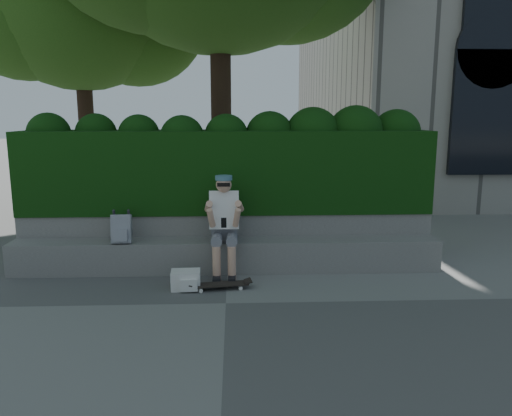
{
  "coord_description": "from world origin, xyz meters",
  "views": [
    {
      "loc": [
        0.11,
        -5.56,
        2.2
      ],
      "look_at": [
        0.4,
        1.0,
        0.95
      ],
      "focal_mm": 35.0,
      "sensor_mm": 36.0,
      "label": 1
    }
  ],
  "objects_px": {
    "backpack_plaid": "(121,229)",
    "backpack_ground": "(186,280)",
    "skateboard": "(220,285)",
    "person": "(224,222)"
  },
  "relations": [
    {
      "from": "backpack_plaid",
      "to": "backpack_ground",
      "type": "relative_size",
      "value": 1.07
    },
    {
      "from": "skateboard",
      "to": "backpack_plaid",
      "type": "relative_size",
      "value": 1.86
    },
    {
      "from": "person",
      "to": "backpack_plaid",
      "type": "distance_m",
      "value": 1.41
    },
    {
      "from": "skateboard",
      "to": "backpack_ground",
      "type": "height_order",
      "value": "backpack_ground"
    },
    {
      "from": "backpack_plaid",
      "to": "backpack_ground",
      "type": "bearing_deg",
      "value": -37.48
    },
    {
      "from": "skateboard",
      "to": "person",
      "type": "bearing_deg",
      "value": 77.8
    },
    {
      "from": "person",
      "to": "skateboard",
      "type": "bearing_deg",
      "value": -94.58
    },
    {
      "from": "person",
      "to": "backpack_ground",
      "type": "xyz_separation_m",
      "value": [
        -0.49,
        -0.55,
        -0.63
      ]
    },
    {
      "from": "person",
      "to": "backpack_plaid",
      "type": "height_order",
      "value": "person"
    },
    {
      "from": "backpack_ground",
      "to": "skateboard",
      "type": "bearing_deg",
      "value": -8.53
    }
  ]
}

